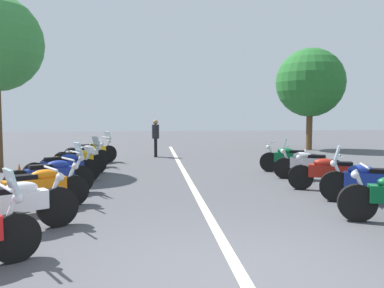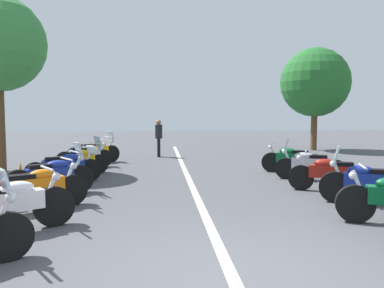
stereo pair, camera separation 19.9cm
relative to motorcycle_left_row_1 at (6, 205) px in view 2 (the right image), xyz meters
The scene contains 16 objects.
ground_plane 3.82m from the motorcycle_left_row_1, 121.20° to the right, with size 80.00×80.00×0.00m, color #4C4C51.
lane_centre_stripe 5.50m from the motorcycle_left_row_1, 36.28° to the right, with size 23.77×0.16×0.01m, color beige.
motorcycle_left_row_1 is the anchor object (origin of this frame).
motorcycle_left_row_2 1.50m from the motorcycle_left_row_1, ahead, with size 1.30×1.89×1.00m.
motorcycle_left_row_3 2.88m from the motorcycle_left_row_1, ahead, with size 1.16×1.84×1.23m.
motorcycle_left_row_4 4.53m from the motorcycle_left_row_1, ahead, with size 1.11×1.91×1.00m.
motorcycle_left_row_5 5.86m from the motorcycle_left_row_1, ahead, with size 1.36×1.84×1.20m.
motorcycle_left_row_6 7.52m from the motorcycle_left_row_1, ahead, with size 1.15×1.80×0.99m.
motorcycle_left_row_7 8.84m from the motorcycle_left_row_1, ahead, with size 1.36×1.86×1.22m.
motorcycle_right_row_2 6.90m from the motorcycle_left_row_1, 77.75° to the right, with size 0.99×1.91×1.22m.
motorcycle_right_row_3 7.18m from the motorcycle_left_row_1, 66.70° to the right, with size 1.00×2.02×0.99m.
motorcycle_right_row_4 8.06m from the motorcycle_left_row_1, 55.90° to the right, with size 0.99×1.88×1.20m.
motorcycle_right_row_5 8.80m from the motorcycle_left_row_1, 48.85° to the right, with size 1.11×1.83×1.00m.
traffic_cone_0 4.45m from the motorcycle_left_row_1, 16.55° to the left, with size 0.36×0.36×0.61m.
bystander_0 11.22m from the motorcycle_left_row_1, 12.11° to the right, with size 0.53×0.32×1.66m.
roadside_tree_1 17.51m from the motorcycle_left_row_1, 37.61° to the right, with size 3.59×3.59×5.35m.
Camera 2 is at (-4.25, 0.83, 1.89)m, focal length 36.29 mm.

